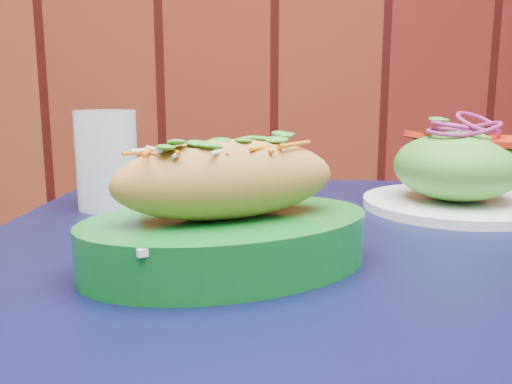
{
  "coord_description": "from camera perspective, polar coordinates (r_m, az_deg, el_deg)",
  "views": [
    {
      "loc": [
        -0.61,
        0.95,
        0.92
      ],
      "look_at": [
        -0.57,
        1.5,
        0.81
      ],
      "focal_mm": 40.0,
      "sensor_mm": 36.0,
      "label": 1
    }
  ],
  "objects": [
    {
      "name": "cafe_table",
      "position": [
        0.63,
        8.58,
        -13.03
      ],
      "size": [
        0.91,
        0.91,
        0.75
      ],
      "rotation": [
        0.0,
        0.0,
        -0.15
      ],
      "color": "black",
      "rests_on": "ground"
    },
    {
      "name": "banh_mi_basket",
      "position": [
        0.52,
        -2.89,
        -2.5
      ],
      "size": [
        0.32,
        0.26,
        0.13
      ],
      "rotation": [
        0.0,
        0.0,
        0.34
      ],
      "color": "#0E691E",
      "rests_on": "cafe_table"
    },
    {
      "name": "salad_plate",
      "position": [
        0.8,
        19.45,
        1.85
      ],
      "size": [
        0.24,
        0.24,
        0.12
      ],
      "rotation": [
        0.0,
        0.0,
        0.16
      ],
      "color": "white",
      "rests_on": "cafe_table"
    },
    {
      "name": "water_glass",
      "position": [
        0.78,
        -14.69,
        3.1
      ],
      "size": [
        0.08,
        0.08,
        0.13
      ],
      "primitive_type": "cylinder",
      "color": "silver",
      "rests_on": "cafe_table"
    }
  ]
}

